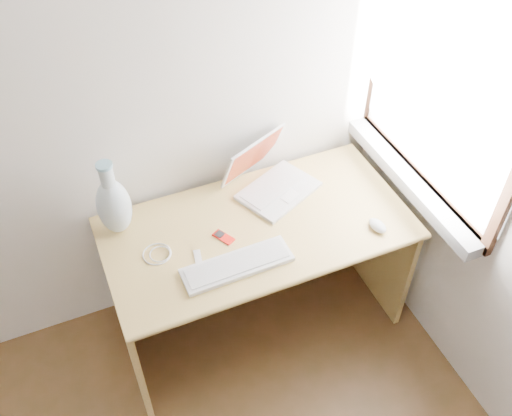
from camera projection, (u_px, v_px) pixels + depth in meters
name	position (u px, v px, depth m)	size (l,w,h in m)	color
window	(437.00, 85.00, 2.22)	(0.11, 0.99, 1.10)	white
desk	(250.00, 244.00, 2.67)	(1.33, 0.67, 0.70)	tan
laptop	(275.00, 177.00, 2.62)	(0.42, 0.41, 0.24)	silver
external_keyboard	(237.00, 265.00, 2.31)	(0.46, 0.15, 0.02)	white
mouse	(378.00, 226.00, 2.45)	(0.06, 0.10, 0.03)	silver
ipod	(223.00, 237.00, 2.42)	(0.08, 0.10, 0.01)	#AF130C
cable_coil	(157.00, 254.00, 2.36)	(0.12, 0.12, 0.01)	white
remote	(198.00, 257.00, 2.35)	(0.03, 0.08, 0.01)	white
vase	(114.00, 205.00, 2.36)	(0.14, 0.14, 0.37)	silver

